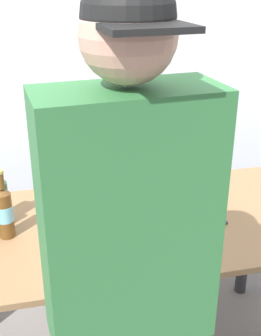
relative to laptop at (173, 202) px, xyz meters
The scene contains 6 objects.
desk 0.26m from the laptop, 164.70° to the right, with size 1.59×0.80×0.77m.
laptop is the anchor object (origin of this frame).
beer_bottle_brown 0.71m from the laptop, behind, with size 0.06×0.06×0.29m.
beer_bottle_amber 0.73m from the laptop, behind, with size 0.07×0.07×0.27m.
person_figure 0.80m from the laptop, 116.66° to the right, with size 0.43×0.30×1.76m.
back_wall 0.89m from the laptop, 104.86° to the left, with size 6.00×0.10×2.60m, color silver.
Camera 1 is at (-0.37, -1.56, 1.74)m, focal length 47.19 mm.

